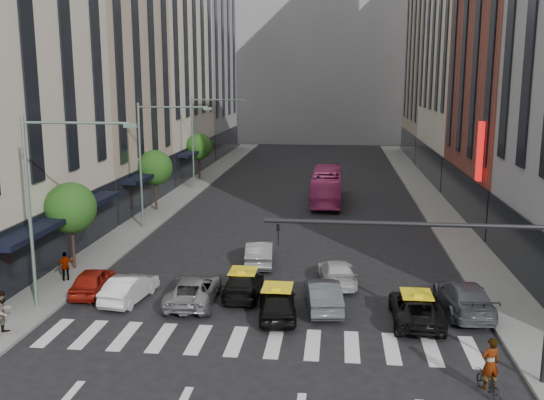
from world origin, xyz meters
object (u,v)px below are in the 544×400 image
(streetlamp_mid, at_px, (153,149))
(car_white_front, at_px, (130,288))
(taxi_center, at_px, (277,303))
(streetlamp_far, at_px, (202,130))
(pedestrian_near, at_px, (3,312))
(car_red, at_px, (93,281))
(pedestrian_far, at_px, (66,266))
(bus, at_px, (327,186))
(taxi_left, at_px, (243,283))
(motorcycle, at_px, (489,384))
(streetlamp_near, at_px, (47,188))

(streetlamp_mid, bearing_deg, car_white_front, -78.05)
(streetlamp_mid, bearing_deg, taxi_center, -56.28)
(streetlamp_far, relative_size, pedestrian_near, 4.74)
(car_red, relative_size, taxi_center, 0.93)
(pedestrian_near, relative_size, pedestrian_far, 1.21)
(bus, xyz_separation_m, pedestrian_near, (-13.05, -30.31, -0.39))
(car_red, height_order, taxi_left, car_red)
(taxi_center, height_order, bus, bus)
(streetlamp_mid, bearing_deg, car_red, -86.44)
(bus, xyz_separation_m, motorcycle, (6.21, -33.12, -1.07))
(car_red, relative_size, bus, 0.37)
(streetlamp_far, xyz_separation_m, taxi_left, (8.51, -29.08, -5.26))
(taxi_left, xyz_separation_m, bus, (3.73, 24.29, 0.85))
(pedestrian_far, bearing_deg, pedestrian_near, 64.09)
(streetlamp_far, bearing_deg, bus, -21.36)
(streetlamp_near, relative_size, pedestrian_far, 5.73)
(streetlamp_near, xyz_separation_m, bus, (12.24, 27.21, -4.42))
(car_red, bearing_deg, streetlamp_far, -93.42)
(taxi_center, relative_size, pedestrian_near, 2.21)
(motorcycle, bearing_deg, car_red, -42.53)
(streetlamp_mid, relative_size, motorcycle, 5.64)
(taxi_left, xyz_separation_m, taxi_center, (1.99, -2.66, 0.07))
(streetlamp_mid, relative_size, bus, 0.84)
(taxi_center, height_order, pedestrian_near, pedestrian_near)
(motorcycle, bearing_deg, streetlamp_near, -34.95)
(streetlamp_far, distance_m, pedestrian_near, 35.44)
(streetlamp_far, xyz_separation_m, pedestrian_near, (-0.81, -35.10, -4.80))
(bus, bearing_deg, taxi_left, 81.69)
(streetlamp_near, bearing_deg, taxi_center, 1.43)
(streetlamp_near, height_order, bus, streetlamp_near)
(car_white_front, bearing_deg, taxi_left, -158.75)
(pedestrian_far, bearing_deg, bus, -149.47)
(taxi_center, bearing_deg, car_red, -19.04)
(taxi_left, bearing_deg, bus, -100.70)
(car_red, xyz_separation_m, pedestrian_far, (-2.09, 1.40, 0.27))
(streetlamp_mid, distance_m, pedestrian_near, 19.71)
(pedestrian_near, bearing_deg, taxi_left, -45.29)
(streetlamp_mid, relative_size, car_red, 2.30)
(bus, bearing_deg, pedestrian_far, 60.45)
(streetlamp_mid, relative_size, pedestrian_near, 4.74)
(streetlamp_far, bearing_deg, streetlamp_mid, -90.00)
(taxi_center, relative_size, motorcycle, 2.63)
(streetlamp_near, relative_size, car_white_front, 2.24)
(streetlamp_near, relative_size, motorcycle, 5.64)
(car_white_front, height_order, taxi_center, taxi_center)
(car_white_front, xyz_separation_m, taxi_center, (7.46, -1.35, 0.05))
(car_white_front, height_order, pedestrian_near, pedestrian_near)
(car_red, xyz_separation_m, motorcycle, (17.61, -8.33, -0.25))
(taxi_left, distance_m, taxi_center, 3.32)
(bus, xyz_separation_m, pedestrian_far, (-13.48, -23.39, -0.55))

